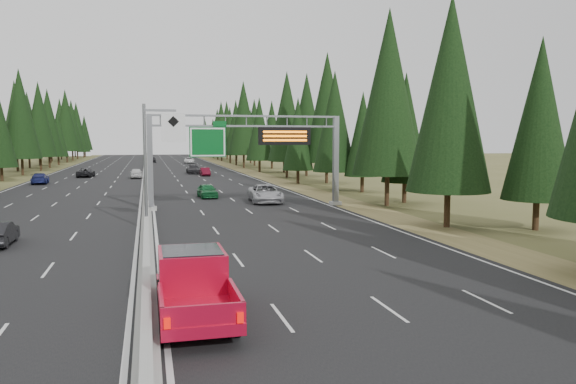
{
  "coord_description": "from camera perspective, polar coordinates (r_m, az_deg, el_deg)",
  "views": [
    {
      "loc": [
        0.12,
        -11.77,
        5.83
      ],
      "look_at": [
        8.11,
        20.0,
        2.77
      ],
      "focal_mm": 35.0,
      "sensor_mm": 36.0,
      "label": 1
    }
  ],
  "objects": [
    {
      "name": "road",
      "position": [
        91.95,
        -14.16,
        1.57
      ],
      "size": [
        32.0,
        260.0,
        0.08
      ],
      "primitive_type": "cube",
      "color": "black",
      "rests_on": "ground"
    },
    {
      "name": "shoulder_right",
      "position": [
        93.63,
        -3.2,
        1.79
      ],
      "size": [
        3.6,
        260.0,
        0.06
      ],
      "primitive_type": "cube",
      "color": "olive",
      "rests_on": "ground"
    },
    {
      "name": "shoulder_left",
      "position": [
        93.68,
        -25.11,
        1.29
      ],
      "size": [
        3.6,
        260.0,
        0.06
      ],
      "primitive_type": "cube",
      "color": "brown",
      "rests_on": "ground"
    },
    {
      "name": "median_barrier",
      "position": [
        91.93,
        -14.17,
        1.81
      ],
      "size": [
        0.7,
        260.0,
        0.85
      ],
      "color": "gray",
      "rests_on": "road"
    },
    {
      "name": "sign_gantry",
      "position": [
        47.47,
        -3.44,
        4.66
      ],
      "size": [
        16.75,
        0.98,
        7.8
      ],
      "color": "slate",
      "rests_on": "road"
    },
    {
      "name": "hov_sign_pole",
      "position": [
        36.75,
        -13.41,
        3.48
      ],
      "size": [
        2.8,
        0.5,
        8.0
      ],
      "color": "slate",
      "rests_on": "road"
    },
    {
      "name": "tree_row_right",
      "position": [
        73.93,
        2.94,
        7.92
      ],
      "size": [
        12.0,
        242.38,
        18.64
      ],
      "color": "black",
      "rests_on": "ground"
    },
    {
      "name": "silver_minivan",
      "position": [
        51.46,
        -2.31,
        -0.15
      ],
      "size": [
        3.08,
        6.07,
        1.64
      ],
      "primitive_type": "imported",
      "rotation": [
        0.0,
        0.0,
        -0.06
      ],
      "color": "#ADADB2",
      "rests_on": "road"
    },
    {
      "name": "red_pickup",
      "position": [
        18.9,
        -9.62,
        -8.82
      ],
      "size": [
        2.27,
        6.36,
        2.07
      ],
      "color": "black",
      "rests_on": "road"
    },
    {
      "name": "car_ahead_green",
      "position": [
        56.25,
        -8.21,
        0.14
      ],
      "size": [
        1.92,
        4.19,
        1.39
      ],
      "primitive_type": "imported",
      "rotation": [
        0.0,
        0.0,
        0.07
      ],
      "color": "#166430",
      "rests_on": "road"
    },
    {
      "name": "car_ahead_dkred",
      "position": [
        90.34,
        -8.41,
        2.05
      ],
      "size": [
        1.41,
        3.96,
        1.3
      ],
      "primitive_type": "imported",
      "rotation": [
        0.0,
        0.0,
        0.01
      ],
      "color": "#5B0D1D",
      "rests_on": "road"
    },
    {
      "name": "car_ahead_dkgrey",
      "position": [
        96.38,
        -9.61,
        2.29
      ],
      "size": [
        2.16,
        5.13,
        1.48
      ],
      "primitive_type": "imported",
      "rotation": [
        0.0,
        0.0,
        0.02
      ],
      "color": "black",
      "rests_on": "road"
    },
    {
      "name": "car_ahead_white",
      "position": [
        138.99,
        -9.99,
        3.19
      ],
      "size": [
        2.8,
        5.35,
        1.44
      ],
      "primitive_type": "imported",
      "rotation": [
        0.0,
        0.0,
        -0.08
      ],
      "color": "white",
      "rests_on": "road"
    },
    {
      "name": "car_ahead_far",
      "position": [
        145.69,
        -13.58,
        3.21
      ],
      "size": [
        1.76,
        4.18,
        1.41
      ],
      "primitive_type": "imported",
      "rotation": [
        0.0,
        0.0,
        -0.02
      ],
      "color": "black",
      "rests_on": "road"
    },
    {
      "name": "car_onc_blue",
      "position": [
        79.92,
        -23.89,
        1.27
      ],
      "size": [
        2.39,
        5.04,
        1.42
      ],
      "primitive_type": "imported",
      "rotation": [
        0.0,
        0.0,
        3.22
      ],
      "color": "navy",
      "rests_on": "road"
    },
    {
      "name": "car_onc_white",
      "position": [
        86.86,
        -15.16,
        1.86
      ],
      "size": [
        1.83,
        4.43,
        1.5
      ],
      "primitive_type": "imported",
      "rotation": [
        0.0,
        0.0,
        3.15
      ],
      "color": "silver",
      "rests_on": "road"
    },
    {
      "name": "car_onc_far",
      "position": [
        91.87,
        -19.85,
        1.87
      ],
      "size": [
        2.46,
        5.05,
        1.38
      ],
      "primitive_type": "imported",
      "rotation": [
        0.0,
        0.0,
        3.11
      ],
      "color": "black",
      "rests_on": "road"
    }
  ]
}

